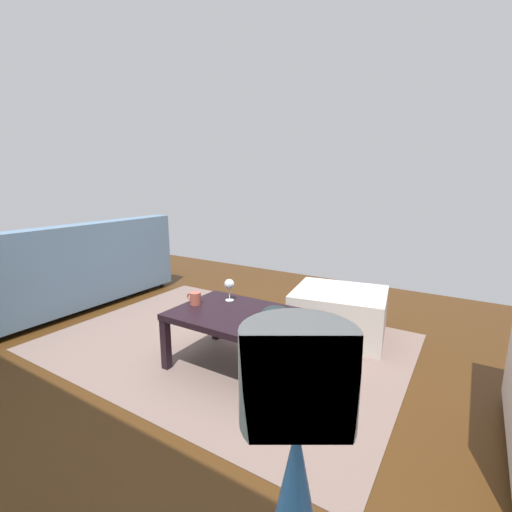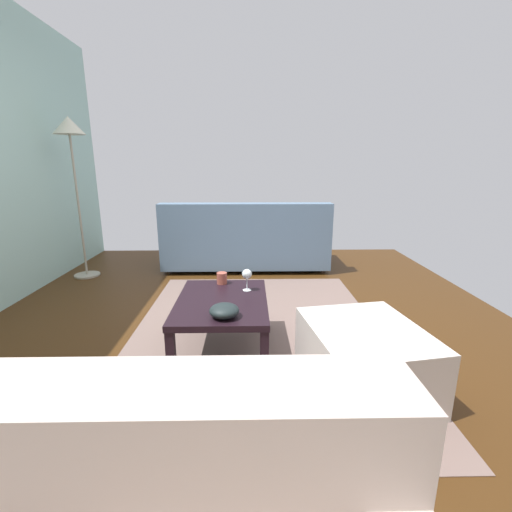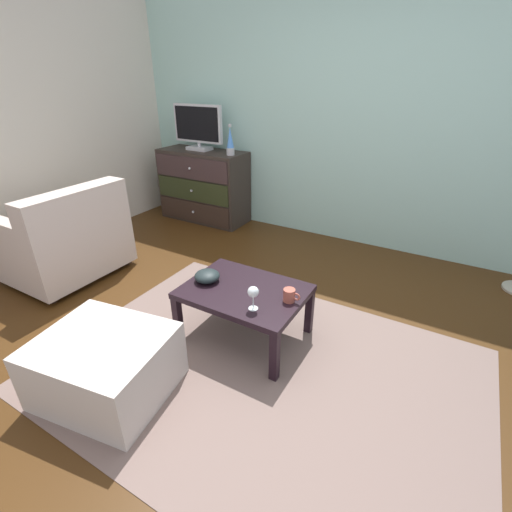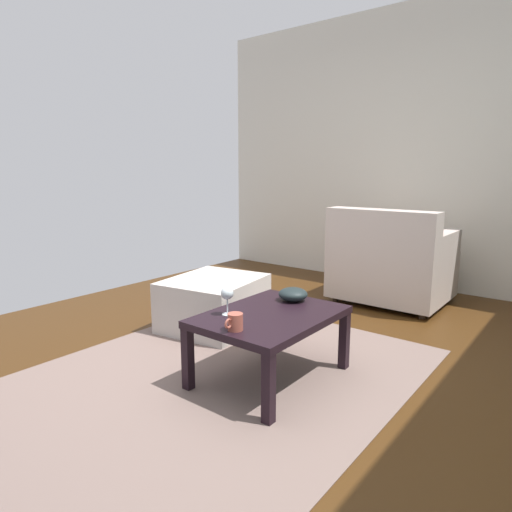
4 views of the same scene
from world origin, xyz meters
name	(u,v)px [view 4 (image 4 of 4)]	position (x,y,z in m)	size (l,w,h in m)	color
ground_plane	(256,384)	(0.00, 0.00, -0.03)	(5.84, 4.70, 0.05)	#41260E
wall_plain_left	(426,149)	(-2.68, 0.00, 1.36)	(0.12, 4.70, 2.73)	beige
area_rug	(205,382)	(0.20, -0.20, 0.00)	(2.60, 1.90, 0.01)	#755F57
coffee_table	(270,322)	(-0.07, 0.05, 0.33)	(0.81, 0.59, 0.38)	black
wine_glass	(227,294)	(0.10, -0.12, 0.50)	(0.07, 0.07, 0.16)	silver
mug	(235,322)	(0.25, 0.07, 0.43)	(0.11, 0.08, 0.08)	#A75040
bowl_decorative	(293,294)	(-0.35, 0.01, 0.42)	(0.17, 0.17, 0.08)	#1D2728
armchair	(391,263)	(-1.92, 0.00, 0.35)	(0.80, 0.93, 0.84)	#332319
ottoman	(214,303)	(-0.49, -0.78, 0.19)	(0.70, 0.60, 0.37)	beige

